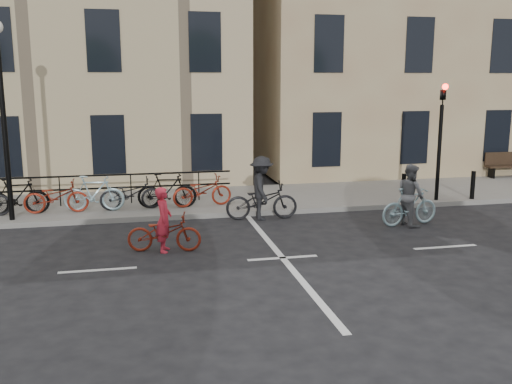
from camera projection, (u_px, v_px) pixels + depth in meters
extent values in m
plane|color=black|center=(283.00, 258.00, 12.74)|extent=(120.00, 120.00, 0.00)
cube|color=slate|center=(109.00, 206.00, 17.66)|extent=(46.00, 4.00, 0.15)
cube|color=#9A805D|center=(403.00, 29.00, 25.85)|extent=(14.00, 10.00, 12.00)
cylinder|color=black|center=(439.00, 153.00, 17.86)|extent=(0.12, 0.12, 3.00)
imported|color=black|center=(443.00, 90.00, 17.48)|extent=(0.15, 0.18, 0.90)
sphere|color=#FF0C05|center=(445.00, 87.00, 17.35)|extent=(0.18, 0.18, 0.18)
cylinder|color=black|center=(4.00, 128.00, 15.11)|extent=(0.14, 0.14, 5.00)
cylinder|color=black|center=(403.00, 188.00, 17.73)|extent=(0.14, 0.14, 0.90)
cylinder|color=black|center=(473.00, 185.00, 18.22)|extent=(0.14, 0.14, 0.90)
cube|color=black|center=(491.00, 173.00, 22.14)|extent=(0.06, 0.38, 0.40)
cube|color=black|center=(506.00, 166.00, 22.22)|extent=(1.60, 0.40, 0.06)
cube|color=black|center=(503.00, 158.00, 22.34)|extent=(1.60, 0.06, 0.50)
cube|color=black|center=(96.00, 189.00, 17.38)|extent=(8.30, 0.04, 0.95)
imported|color=black|center=(17.00, 196.00, 16.08)|extent=(1.75, 0.49, 1.05)
imported|color=maroon|center=(56.00, 197.00, 16.31)|extent=(1.80, 0.63, 0.95)
imported|color=#94B8C2|center=(94.00, 193.00, 16.51)|extent=(1.75, 0.49, 1.05)
imported|color=black|center=(131.00, 194.00, 16.74)|extent=(1.80, 0.63, 0.95)
imported|color=black|center=(167.00, 190.00, 16.94)|extent=(1.75, 0.49, 1.05)
imported|color=maroon|center=(202.00, 191.00, 17.17)|extent=(1.80, 0.63, 0.95)
imported|color=maroon|center=(164.00, 233.00, 13.17)|extent=(1.78, 0.90, 0.89)
imported|color=red|center=(164.00, 220.00, 13.10)|extent=(0.46, 0.61, 1.51)
imported|color=#94B8C2|center=(410.00, 206.00, 15.52)|extent=(1.80, 0.77, 1.05)
imported|color=slate|center=(410.00, 195.00, 15.46)|extent=(0.76, 0.91, 1.69)
imported|color=black|center=(262.00, 201.00, 16.17)|extent=(2.08, 0.86, 1.07)
imported|color=black|center=(262.00, 188.00, 16.10)|extent=(0.76, 1.22, 1.81)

